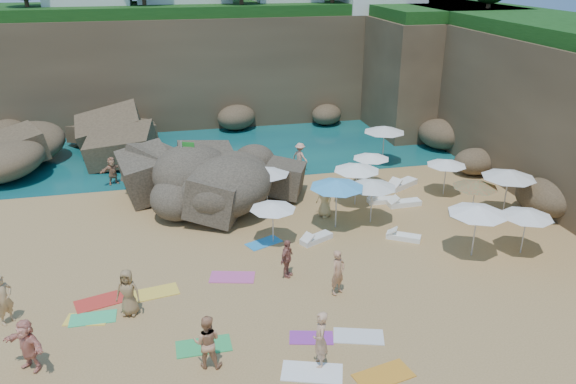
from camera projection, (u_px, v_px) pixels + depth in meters
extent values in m
plane|color=tan|center=(257.00, 267.00, 23.52)|extent=(120.00, 120.00, 0.00)
plane|color=#0C4751|center=(200.00, 102.00, 50.52)|extent=(120.00, 120.00, 0.00)
cube|color=brown|center=(227.00, 66.00, 44.88)|extent=(44.00, 8.00, 8.00)
cube|color=brown|center=(550.00, 104.00, 33.05)|extent=(8.00, 30.00, 8.00)
cube|color=brown|center=(428.00, 69.00, 43.44)|extent=(10.00, 12.00, 8.00)
cylinder|color=white|center=(15.00, 75.00, 46.31)|extent=(0.10, 0.10, 6.00)
cylinder|color=silver|center=(183.00, 174.00, 28.65)|extent=(0.07, 0.07, 3.54)
cube|color=#249026|center=(188.00, 146.00, 28.15)|extent=(0.59, 0.26, 0.40)
cylinder|color=silver|center=(267.00, 189.00, 28.76)|extent=(0.06, 0.06, 2.09)
cone|color=silver|center=(267.00, 170.00, 28.38)|extent=(2.34, 2.34, 0.36)
cylinder|color=silver|center=(383.00, 146.00, 34.97)|extent=(0.07, 0.07, 2.29)
cone|color=silver|center=(384.00, 129.00, 34.55)|extent=(2.57, 2.57, 0.39)
cylinder|color=silver|center=(356.00, 185.00, 29.09)|extent=(0.06, 0.06, 2.14)
cone|color=white|center=(357.00, 167.00, 28.70)|extent=(2.40, 2.40, 0.36)
cylinder|color=silver|center=(371.00, 203.00, 27.10)|extent=(0.06, 0.06, 2.08)
cone|color=silver|center=(373.00, 184.00, 26.72)|extent=(2.34, 2.34, 0.36)
cylinder|color=silver|center=(370.00, 171.00, 31.54)|extent=(0.05, 0.05, 1.84)
cone|color=white|center=(371.00, 156.00, 31.20)|extent=(2.07, 2.07, 0.31)
cylinder|color=silver|center=(273.00, 224.00, 25.20)|extent=(0.05, 0.05, 1.86)
cone|color=white|center=(273.00, 206.00, 24.86)|extent=(2.09, 2.09, 0.32)
cylinder|color=silver|center=(473.00, 202.00, 27.39)|extent=(0.06, 0.06, 1.94)
cone|color=red|center=(476.00, 184.00, 27.03)|extent=(2.18, 2.18, 0.33)
cylinder|color=silver|center=(506.00, 195.00, 27.70)|extent=(0.07, 0.07, 2.33)
cone|color=silver|center=(509.00, 174.00, 27.28)|extent=(2.61, 2.61, 0.40)
cylinder|color=silver|center=(445.00, 178.00, 30.40)|extent=(0.06, 0.06, 1.90)
cone|color=white|center=(447.00, 162.00, 30.05)|extent=(2.13, 2.13, 0.32)
cylinder|color=silver|center=(475.00, 232.00, 24.02)|extent=(0.07, 0.07, 2.24)
cone|color=white|center=(478.00, 210.00, 23.61)|extent=(2.51, 2.51, 0.38)
cylinder|color=silver|center=(336.00, 205.00, 26.57)|extent=(0.07, 0.07, 2.31)
cone|color=#41A2DE|center=(337.00, 183.00, 26.15)|extent=(2.60, 2.60, 0.40)
cylinder|color=silver|center=(524.00, 233.00, 24.28)|extent=(0.06, 0.06, 1.97)
cone|color=silver|center=(527.00, 213.00, 23.91)|extent=(2.20, 2.20, 0.34)
cube|color=white|center=(236.00, 196.00, 30.11)|extent=(1.79, 1.49, 0.28)
cube|color=white|center=(383.00, 200.00, 29.66)|extent=(1.64, 0.61, 0.25)
cube|color=white|center=(402.00, 184.00, 31.67)|extent=(2.10, 1.60, 0.32)
cube|color=white|center=(404.00, 203.00, 29.30)|extent=(1.76, 0.64, 0.27)
cube|color=white|center=(403.00, 237.00, 25.79)|extent=(1.58, 1.25, 0.24)
cube|color=white|center=(316.00, 239.00, 25.62)|extent=(1.67, 1.20, 0.25)
cube|color=green|center=(204.00, 346.00, 18.70)|extent=(1.84, 0.94, 0.03)
cube|color=yellow|center=(87.00, 319.00, 20.08)|extent=(1.62, 1.03, 0.03)
cube|color=white|center=(312.00, 372.00, 17.51)|extent=(2.10, 1.50, 0.03)
cube|color=purple|center=(311.00, 338.00, 19.12)|extent=(1.63, 1.08, 0.03)
cube|color=red|center=(101.00, 301.00, 21.14)|extent=(2.07, 1.42, 0.03)
cube|color=#288CD6|center=(264.00, 243.00, 25.48)|extent=(1.79, 1.38, 0.03)
cube|color=#CC4F95|center=(232.00, 277.00, 22.74)|extent=(1.96, 1.31, 0.03)
cube|color=orange|center=(384.00, 376.00, 17.38)|extent=(1.98, 1.28, 0.03)
cube|color=#37C375|center=(93.00, 318.00, 20.15)|extent=(1.62, 0.82, 0.03)
cube|color=yellow|center=(155.00, 293.00, 21.69)|extent=(1.86, 1.14, 0.03)
cube|color=silver|center=(358.00, 336.00, 19.18)|extent=(1.88, 1.32, 0.03)
imported|color=tan|center=(4.00, 299.00, 19.59)|extent=(0.80, 0.83, 1.92)
imported|color=tan|center=(207.00, 342.00, 17.49)|extent=(1.04, 0.90, 1.84)
imported|color=#F0A788|center=(300.00, 156.00, 34.07)|extent=(1.00, 1.14, 1.68)
imported|color=#A15F50|center=(287.00, 258.00, 22.53)|extent=(0.91, 1.00, 1.63)
imported|color=tan|center=(325.00, 198.00, 27.82)|extent=(0.90, 1.07, 1.92)
imported|color=tan|center=(112.00, 171.00, 31.85)|extent=(1.55, 0.94, 1.61)
imported|color=tan|center=(320.00, 340.00, 17.49)|extent=(0.56, 0.77, 1.95)
imported|color=olive|center=(130.00, 309.00, 20.31)|extent=(1.33, 1.95, 0.47)
imported|color=#DF8B75|center=(31.00, 362.00, 17.61)|extent=(2.38, 2.40, 0.47)
imported|color=tan|center=(337.00, 289.00, 21.58)|extent=(1.56, 1.87, 0.43)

